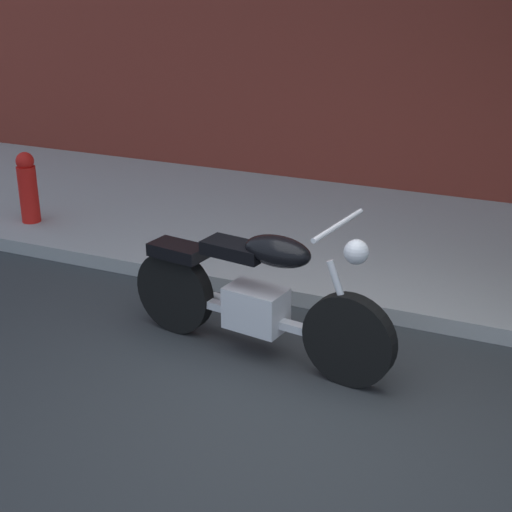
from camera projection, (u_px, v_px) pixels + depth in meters
name	position (u px, v px, depth m)	size (l,w,h in m)	color
ground_plane	(304.00, 409.00, 4.99)	(60.00, 60.00, 0.00)	#303335
sidewalk	(411.00, 246.00, 7.61)	(19.61, 3.33, 0.14)	#A1A1A1
motorcycle	(256.00, 296.00, 5.50)	(2.19, 0.74, 1.18)	black
fire_hydrant	(29.00, 193.00, 7.99)	(0.20, 0.20, 0.91)	red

